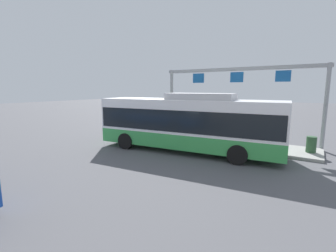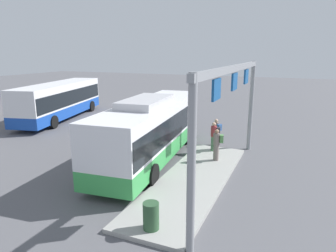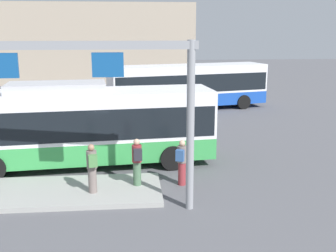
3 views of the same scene
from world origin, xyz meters
name	(u,v)px [view 2 (image 2 of 3)]	position (x,y,z in m)	size (l,w,h in m)	color
ground_plane	(153,159)	(0.00, 0.00, 0.00)	(120.00, 120.00, 0.00)	#56565B
platform_curb	(194,180)	(-1.95, -3.01, 0.08)	(10.00, 2.80, 0.16)	#9E9E99
bus_main	(152,127)	(-0.01, 0.00, 1.81)	(10.99, 3.54, 3.46)	green
bus_background_left	(60,99)	(6.12, 11.90, 1.78)	(11.33, 5.03, 3.10)	#1947AD
person_boarding	(214,136)	(2.25, -2.81, 1.05)	(0.38, 0.55, 1.67)	#476B4C
person_waiting_near	(216,131)	(3.85, -2.53, 0.89)	(0.49, 0.60, 1.67)	maroon
person_waiting_mid	(217,144)	(0.76, -3.35, 1.05)	(0.42, 0.58, 1.67)	slate
platform_sign_gantry	(234,98)	(-1.49, -4.53, 3.84)	(11.06, 0.24, 5.20)	gray
trash_bin	(151,216)	(-6.30, -3.03, 0.61)	(0.52, 0.52, 0.90)	#2D5133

